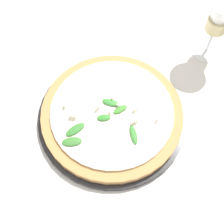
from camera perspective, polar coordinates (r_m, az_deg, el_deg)
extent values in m
plane|color=silver|center=(0.73, 0.11, 1.03)|extent=(6.00, 6.00, 0.00)
cylinder|color=black|center=(0.71, 0.00, -0.92)|extent=(0.34, 0.34, 0.01)
cylinder|color=#B7844C|center=(0.70, 0.00, -0.35)|extent=(0.32, 0.32, 0.02)
cylinder|color=silver|center=(0.69, 0.00, 0.12)|extent=(0.27, 0.27, 0.01)
ellipsoid|color=#37742D|center=(0.66, -7.35, -5.40)|extent=(0.05, 0.04, 0.01)
ellipsoid|color=#3B822B|center=(0.69, 1.79, 0.62)|extent=(0.03, 0.02, 0.01)
ellipsoid|color=#32742C|center=(0.67, -6.74, -3.19)|extent=(0.05, 0.02, 0.01)
ellipsoid|color=#347B2E|center=(0.66, 3.96, -4.14)|extent=(0.03, 0.05, 0.01)
ellipsoid|color=#307C2A|center=(0.68, -1.50, -1.04)|extent=(0.03, 0.03, 0.01)
ellipsoid|color=#338030|center=(0.69, -0.25, 1.75)|extent=(0.04, 0.04, 0.01)
cube|color=#EFE5C6|center=(0.68, 4.34, 0.63)|extent=(0.01, 0.01, 0.01)
cube|color=#EFE5C6|center=(0.68, 8.38, -1.13)|extent=(0.01, 0.01, 0.01)
cube|color=#EFE5C6|center=(0.68, -2.66, 0.81)|extent=(0.01, 0.01, 0.01)
cube|color=#EFE5C6|center=(0.68, -0.34, 0.13)|extent=(0.00, 0.01, 0.00)
cube|color=#EFE5C6|center=(0.69, -8.67, 1.40)|extent=(0.01, 0.01, 0.01)
cube|color=#EFE5C6|center=(0.70, 0.08, 2.75)|extent=(0.01, 0.01, 0.01)
cube|color=#EFE5C6|center=(0.68, -7.19, -0.78)|extent=(0.01, 0.01, 0.01)
cube|color=#EFE5C6|center=(0.67, 4.18, -1.68)|extent=(0.01, 0.01, 0.01)
cube|color=#EFE5C6|center=(0.69, 1.11, 1.28)|extent=(0.01, 0.01, 0.00)
cylinder|color=white|center=(0.86, 16.87, 10.80)|extent=(0.08, 0.08, 0.00)
cylinder|color=white|center=(0.84, 17.54, 12.39)|extent=(0.01, 0.01, 0.07)
cone|color=white|center=(0.78, 19.18, 16.23)|extent=(0.09, 0.09, 0.09)
cylinder|color=beige|center=(0.80, 18.62, 14.95)|extent=(0.05, 0.05, 0.03)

